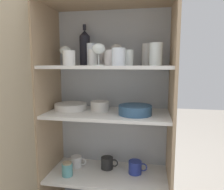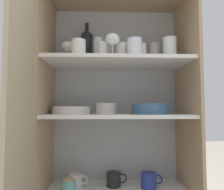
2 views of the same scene
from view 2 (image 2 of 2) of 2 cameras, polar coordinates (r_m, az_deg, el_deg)
name	(u,v)px [view 2 (image 2 of 2)]	position (r m, az deg, el deg)	size (l,w,h in m)	color
cupboard_back_panel	(115,115)	(1.49, 0.90, -5.27)	(0.85, 0.02, 1.44)	#B2B7BC
cupboard_side_left	(46,116)	(1.33, -16.94, -5.32)	(0.02, 0.42, 1.44)	tan
cupboard_side_right	(187,116)	(1.38, 19.04, -5.21)	(0.02, 0.42, 1.44)	tan
shelf_board_middle	(117,116)	(1.29, 1.39, -5.47)	(0.82, 0.39, 0.02)	white
shelf_board_upper	(117,63)	(1.32, 1.36, 8.31)	(0.82, 0.39, 0.02)	white
cupboard_door	(21,120)	(0.92, -22.66, -6.03)	(0.07, 0.42, 1.44)	tan
tumbler_glass_0	(78,48)	(1.22, -8.75, 11.97)	(0.08, 0.08, 0.09)	white
tumbler_glass_1	(170,49)	(1.36, 14.82, 11.46)	(0.08, 0.08, 0.14)	white
tumbler_glass_2	(99,50)	(1.35, -3.51, 11.61)	(0.06, 0.06, 0.14)	white
tumbler_glass_3	(108,55)	(1.40, -1.16, 10.33)	(0.07, 0.07, 0.11)	silver
tumbler_glass_4	(135,48)	(1.24, 5.94, 12.08)	(0.08, 0.08, 0.10)	white
tumbler_glass_5	(155,55)	(1.48, 11.09, 10.29)	(0.08, 0.08, 0.14)	white
tumbler_glass_6	(139,53)	(1.32, 7.19, 10.89)	(0.08, 0.08, 0.10)	white
tumbler_glass_7	(103,51)	(1.29, -2.34, 11.38)	(0.06, 0.06, 0.10)	white
tumbler_glass_8	(122,52)	(1.30, 2.67, 11.17)	(0.08, 0.08, 0.10)	silver
wine_glass_0	(68,47)	(1.39, -11.48, 12.13)	(0.08, 0.08, 0.13)	white
wine_glass_1	(122,49)	(1.46, 2.68, 11.90)	(0.09, 0.09, 0.15)	white
wine_glass_2	(113,40)	(1.24, 0.15, 14.15)	(0.08, 0.08, 0.13)	white
wine_bottle	(87,47)	(1.49, -6.63, 12.35)	(0.07, 0.07, 0.29)	black
plate_stack_white	(71,110)	(1.34, -10.59, -3.95)	(0.23, 0.23, 0.04)	white
mixing_bowl_large	(150,108)	(1.28, 9.88, -3.49)	(0.21, 0.21, 0.06)	#33567A
serving_bowl_small	(106,108)	(1.33, -1.50, -3.42)	(0.13, 0.13, 0.07)	silver
coffee_mug_primary	(75,181)	(1.42, -9.52, -21.21)	(0.12, 0.08, 0.08)	white
coffee_mug_extra_1	(149,180)	(1.42, 9.62, -21.09)	(0.13, 0.09, 0.09)	#283893
coffee_mug_extra_2	(114,179)	(1.42, 0.51, -21.11)	(0.13, 0.09, 0.09)	black
storage_jar	(69,188)	(1.29, -11.27, -22.70)	(0.07, 0.07, 0.10)	#5BA3A8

